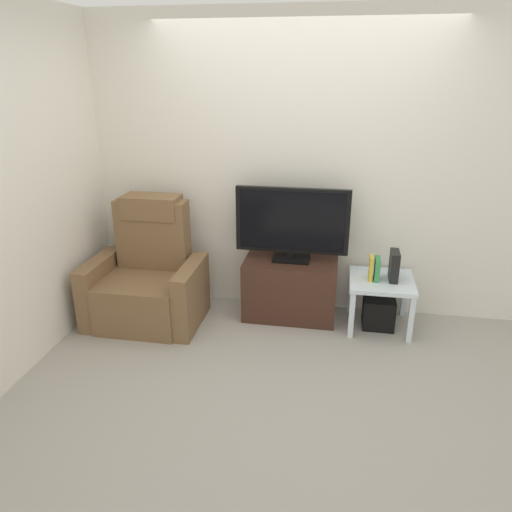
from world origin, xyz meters
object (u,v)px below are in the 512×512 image
(tv_stand, at_px, (290,289))
(television, at_px, (292,223))
(side_table, at_px, (381,287))
(subwoofer_box, at_px, (378,312))
(book_leftmost, at_px, (371,268))
(book_middle, at_px, (377,269))
(game_console, at_px, (394,266))
(recliner_armchair, at_px, (148,279))

(tv_stand, distance_m, television, 0.61)
(side_table, xyz_separation_m, subwoofer_box, (0.00, 0.00, -0.24))
(side_table, height_order, book_leftmost, book_leftmost)
(book_middle, height_order, game_console, game_console)
(recliner_armchair, relative_size, game_console, 4.27)
(tv_stand, bearing_deg, television, 90.00)
(television, height_order, game_console, television)
(television, bearing_deg, subwoofer_box, -5.07)
(television, distance_m, subwoofer_box, 1.09)
(book_middle, distance_m, game_console, 0.15)
(subwoofer_box, xyz_separation_m, game_console, (0.09, 0.01, 0.44))
(game_console, bearing_deg, television, 176.10)
(subwoofer_box, bearing_deg, television, 174.93)
(television, xyz_separation_m, subwoofer_box, (0.79, -0.07, -0.75))
(television, height_order, book_middle, television)
(television, height_order, subwoofer_box, television)
(recliner_armchair, height_order, game_console, recliner_armchair)
(recliner_armchair, distance_m, book_middle, 2.00)
(book_middle, bearing_deg, television, 173.06)
(book_middle, bearing_deg, subwoofer_box, 22.01)
(side_table, height_order, subwoofer_box, side_table)
(game_console, bearing_deg, side_table, -173.66)
(side_table, bearing_deg, book_leftmost, -168.69)
(side_table, bearing_deg, tv_stand, 176.30)
(subwoofer_box, height_order, book_middle, book_middle)
(tv_stand, xyz_separation_m, book_middle, (0.74, -0.07, 0.27))
(recliner_armchair, xyz_separation_m, book_middle, (1.98, 0.18, 0.17))
(subwoofer_box, xyz_separation_m, book_middle, (-0.05, -0.02, 0.41))
(subwoofer_box, xyz_separation_m, book_leftmost, (-0.10, -0.02, 0.42))
(television, relative_size, recliner_armchair, 0.90)
(tv_stand, bearing_deg, book_leftmost, -5.90)
(book_leftmost, bearing_deg, game_console, 8.97)
(television, bearing_deg, book_leftmost, -7.45)
(game_console, bearing_deg, recliner_armchair, -174.41)
(recliner_armchair, height_order, book_middle, recliner_armchair)
(tv_stand, height_order, television, television)
(subwoofer_box, distance_m, book_leftmost, 0.43)
(recliner_armchair, distance_m, game_console, 2.14)
(television, distance_m, book_leftmost, 0.77)
(tv_stand, bearing_deg, game_console, -2.67)
(subwoofer_box, bearing_deg, book_middle, -157.99)
(tv_stand, xyz_separation_m, television, (-0.00, 0.02, 0.61))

